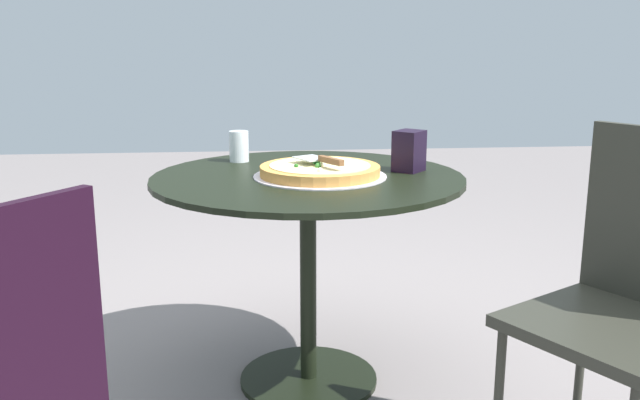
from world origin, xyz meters
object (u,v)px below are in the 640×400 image
Objects in this scene: patio_table at (308,222)px; pizza_on_tray at (320,171)px; napkin_dispenser at (409,151)px; pizza_server at (321,159)px; patio_chair_far at (631,290)px; drinking_cup at (239,146)px.

pizza_on_tray reaches higher than patio_table.
pizza_on_tray is 0.31m from napkin_dispenser.
patio_chair_far is at bearing 141.05° from pizza_server.
pizza_on_tray is 2.02× the size of pizza_server.
patio_table is 7.45× the size of napkin_dispenser.
patio_table is 2.37× the size of pizza_on_tray.
pizza_server reaches higher than pizza_on_tray.
patio_chair_far is at bearing 136.97° from drinking_cup.
pizza_on_tray is at bearing 130.28° from drinking_cup.
drinking_cup reaches higher than patio_table.
napkin_dispenser is at bearing -173.20° from patio_table.
napkin_dispenser is 0.14× the size of patio_chair_far.
drinking_cup is (0.26, -0.33, -0.01)m from pizza_server.
patio_table is at bearing 137.53° from napkin_dispenser.
pizza_on_tray is (-0.04, 0.03, 0.17)m from patio_table.
patio_chair_far is at bearing -107.59° from napkin_dispenser.
pizza_on_tray is at bearing -40.16° from patio_chair_far.
pizza_server is at bearing -38.95° from patio_chair_far.
patio_chair_far reaches higher than pizza_on_tray.
napkin_dispenser reaches higher than drinking_cup.
napkin_dispenser is (-0.30, -0.07, 0.05)m from pizza_on_tray.
pizza_server is 0.31m from napkin_dispenser.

